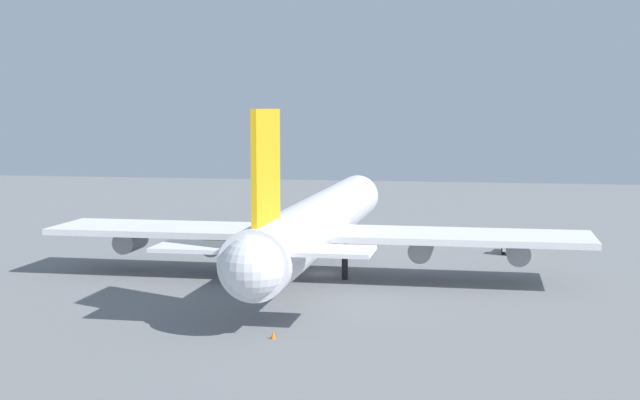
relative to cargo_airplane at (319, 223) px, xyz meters
The scene contains 5 objects.
ground_plane 6.03m from the cargo_airplane, ahead, with size 267.02×267.02×0.00m, color slate.
cargo_airplane is the anchor object (origin of this frame).
catering_truck 29.88m from the cargo_airplane, 49.59° to the right, with size 5.16×3.10×2.32m.
safety_cone_nose 31.02m from the cargo_airplane, ahead, with size 0.45×0.45×0.64m, color orange.
safety_cone_tail 30.25m from the cargo_airplane, behind, with size 0.45×0.45×0.65m, color orange.
Camera 1 is at (-101.80, -18.93, 19.22)m, focal length 50.66 mm.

